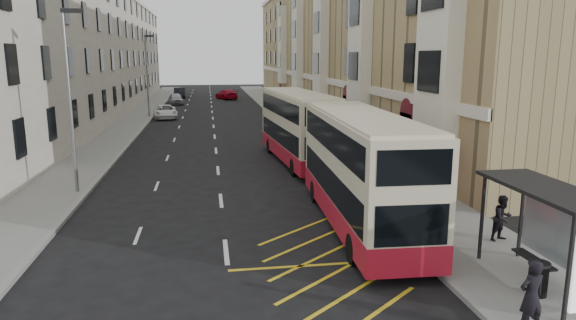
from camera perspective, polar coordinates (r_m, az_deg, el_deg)
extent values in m
plane|color=black|center=(13.23, -6.23, -16.46)|extent=(200.00, 200.00, 0.00)
cube|color=slate|center=(42.96, 2.54, 3.37)|extent=(4.00, 120.00, 0.15)
cube|color=slate|center=(42.71, -18.32, 2.74)|extent=(3.00, 120.00, 0.15)
cube|color=gray|center=(42.61, -0.10, 3.31)|extent=(0.25, 120.00, 0.15)
cube|color=gray|center=(42.49, -16.33, 2.82)|extent=(0.25, 120.00, 0.15)
cube|color=tan|center=(59.23, 6.39, 12.77)|extent=(10.00, 79.00, 15.00)
cube|color=silver|center=(58.16, 1.46, 9.41)|extent=(0.18, 79.00, 0.50)
cube|color=silver|center=(23.94, 16.56, 14.22)|extent=(0.80, 3.20, 10.00)
cube|color=silver|center=(35.18, 8.01, 13.59)|extent=(0.80, 3.20, 10.00)
cube|color=silver|center=(46.79, 3.67, 13.15)|extent=(0.80, 3.20, 10.00)
cube|color=silver|center=(58.56, 1.07, 12.85)|extent=(0.80, 3.20, 10.00)
cube|color=silver|center=(70.41, -0.65, 12.64)|extent=(0.80, 3.20, 10.00)
cube|color=#59111B|center=(28.06, 12.98, 2.05)|extent=(0.20, 1.60, 3.00)
cube|color=#59111B|center=(39.34, 6.51, 4.93)|extent=(0.20, 1.60, 3.00)
cube|color=#59111B|center=(50.95, 2.94, 6.50)|extent=(0.20, 1.60, 3.00)
cube|color=#59111B|center=(62.71, 0.69, 7.46)|extent=(0.20, 1.60, 3.00)
cube|color=#59111B|center=(74.54, -0.86, 8.12)|extent=(0.20, 1.60, 3.00)
cube|color=beige|center=(58.65, -22.18, 11.04)|extent=(9.00, 79.00, 13.00)
cube|color=black|center=(13.49, 28.78, -10.56)|extent=(0.08, 0.08, 2.60)
cube|color=black|center=(16.45, 20.76, -5.99)|extent=(0.08, 0.08, 2.60)
cube|color=black|center=(17.11, 24.51, -5.63)|extent=(0.08, 0.08, 2.60)
cube|color=black|center=(14.91, 26.84, -2.89)|extent=(1.65, 4.25, 0.10)
cube|color=#8E9DA2|center=(15.63, 28.45, -7.08)|extent=(0.04, 3.60, 1.95)
cube|color=black|center=(16.15, 25.61, -9.91)|extent=(0.35, 1.60, 0.06)
cylinder|color=#AE270E|center=(16.63, 15.56, -8.38)|extent=(0.06, 0.06, 1.00)
cylinder|color=#AE270E|center=(19.47, 11.64, -5.24)|extent=(0.06, 0.06, 1.00)
cylinder|color=#AE270E|center=(22.43, 8.76, -2.90)|extent=(0.06, 0.06, 1.00)
cube|color=#AE270E|center=(19.34, 11.70, -3.88)|extent=(0.05, 6.50, 0.06)
cube|color=#AE270E|center=(19.46, 11.64, -5.10)|extent=(0.05, 6.50, 0.06)
cylinder|color=gray|center=(24.50, -23.07, 5.85)|extent=(0.16, 0.16, 8.00)
cube|color=black|center=(24.39, -22.87, 15.05)|extent=(0.90, 0.18, 0.18)
cylinder|color=gray|center=(54.05, -15.40, 9.00)|extent=(0.16, 0.16, 8.00)
cube|color=black|center=(54.00, -15.19, 13.15)|extent=(0.90, 0.18, 0.18)
cube|color=beige|center=(18.67, 8.09, -0.90)|extent=(2.72, 10.51, 3.75)
cube|color=#AC1326|center=(19.04, 7.97, -5.16)|extent=(2.75, 10.54, 0.85)
cube|color=black|center=(18.78, 8.05, -2.24)|extent=(2.73, 9.67, 1.04)
cube|color=black|center=(18.46, 8.19, 2.62)|extent=(2.73, 9.67, 0.95)
cube|color=beige|center=(18.36, 8.26, 4.93)|extent=(2.61, 10.09, 0.11)
cube|color=black|center=(23.71, 4.84, 0.84)|extent=(2.02, 0.14, 1.23)
cube|color=black|center=(23.43, 4.92, 5.52)|extent=(1.66, 0.13, 0.43)
cube|color=black|center=(14.01, 13.55, -7.07)|extent=(2.02, 0.14, 1.14)
cylinder|color=black|center=(22.03, 3.02, -3.51)|extent=(0.30, 0.96, 0.95)
cylinder|color=black|center=(22.49, 8.42, -3.31)|extent=(0.30, 0.96, 0.95)
cylinder|color=black|center=(15.81, 7.26, -9.76)|extent=(0.30, 0.96, 0.95)
cylinder|color=black|center=(16.45, 14.61, -9.19)|extent=(0.30, 0.96, 0.95)
cube|color=beige|center=(29.81, 1.15, 3.81)|extent=(3.09, 10.43, 3.69)
cube|color=#AC1326|center=(30.04, 1.13, 1.12)|extent=(3.12, 10.46, 0.84)
cube|color=black|center=(29.88, 1.14, 2.97)|extent=(3.07, 9.61, 1.03)
cube|color=black|center=(29.68, 1.15, 6.00)|extent=(3.07, 9.61, 0.93)
cube|color=beige|center=(29.62, 1.16, 7.42)|extent=(2.97, 10.01, 0.11)
cube|color=black|center=(34.81, -0.94, 4.27)|extent=(1.99, 0.22, 1.22)
cube|color=black|center=(34.62, -0.95, 7.42)|extent=(1.64, 0.20, 0.42)
cube|color=black|center=(25.00, 4.03, 1.35)|extent=(1.99, 0.22, 1.12)
cylinder|color=black|center=(33.02, -2.05, 1.57)|extent=(0.33, 0.95, 0.93)
cylinder|color=black|center=(33.48, 1.50, 1.71)|extent=(0.33, 0.95, 0.93)
cylinder|color=black|center=(26.71, 0.67, -0.82)|extent=(0.33, 0.95, 0.93)
cylinder|color=black|center=(27.28, 4.98, -0.60)|extent=(0.33, 0.95, 0.93)
cylinder|color=black|center=(14.91, 26.02, -11.86)|extent=(0.49, 0.49, 0.84)
cylinder|color=black|center=(14.75, 26.17, -10.29)|extent=(0.54, 0.54, 0.07)
imported|color=black|center=(12.85, 25.42, -13.54)|extent=(0.66, 0.48, 1.69)
imported|color=black|center=(18.48, 22.75, -5.96)|extent=(0.89, 0.79, 1.54)
imported|color=black|center=(18.63, 15.86, -4.95)|extent=(1.10, 0.97, 1.79)
imported|color=white|center=(52.73, -13.47, 5.24)|extent=(2.75, 5.02, 1.33)
imported|color=#9B9EA2|center=(67.68, -12.36, 6.66)|extent=(2.29, 4.39, 1.42)
imported|color=black|center=(77.60, -11.94, 7.31)|extent=(1.69, 4.62, 1.51)
imported|color=#A60519|center=(74.36, -6.85, 7.25)|extent=(3.46, 5.16, 1.39)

